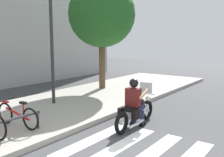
% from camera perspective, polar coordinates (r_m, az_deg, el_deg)
% --- Properties ---
extents(crosswalk_stripe_2, '(2.80, 0.40, 0.01)m').
position_cam_1_polar(crosswalk_stripe_2, '(6.17, 8.14, -15.86)').
color(crosswalk_stripe_2, white).
rests_on(crosswalk_stripe_2, ground).
extents(crosswalk_stripe_3, '(2.80, 0.40, 0.01)m').
position_cam_1_polar(crosswalk_stripe_3, '(6.54, 1.74, -14.29)').
color(crosswalk_stripe_3, white).
rests_on(crosswalk_stripe_3, ground).
extents(crosswalk_stripe_4, '(2.80, 0.40, 0.01)m').
position_cam_1_polar(crosswalk_stripe_4, '(6.99, -3.82, -12.76)').
color(crosswalk_stripe_4, white).
rests_on(crosswalk_stripe_4, ground).
extents(motorcycle, '(2.18, 0.65, 1.21)m').
position_cam_1_polar(motorcycle, '(7.80, 5.12, -6.99)').
color(motorcycle, black).
rests_on(motorcycle, ground).
extents(rider, '(0.64, 0.55, 1.43)m').
position_cam_1_polar(rider, '(7.65, 4.86, -4.49)').
color(rider, '#591919').
rests_on(rider, ground).
extents(bicycle_4, '(0.48, 1.65, 0.74)m').
position_cam_1_polar(bicycle_4, '(7.73, -19.67, -7.36)').
color(bicycle_4, black).
rests_on(bicycle_4, sidewalk).
extents(street_lamp, '(0.28, 0.28, 4.55)m').
position_cam_1_polar(street_lamp, '(9.93, -12.87, 9.49)').
color(street_lamp, '#2D2D33').
rests_on(street_lamp, ground).
extents(tree_near_rack, '(3.14, 3.14, 5.25)m').
position_cam_1_polar(tree_near_rack, '(12.77, -2.19, 13.63)').
color(tree_near_rack, brown).
rests_on(tree_near_rack, ground).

